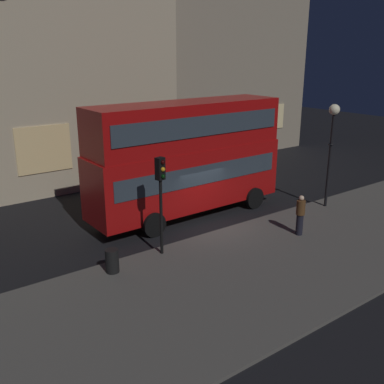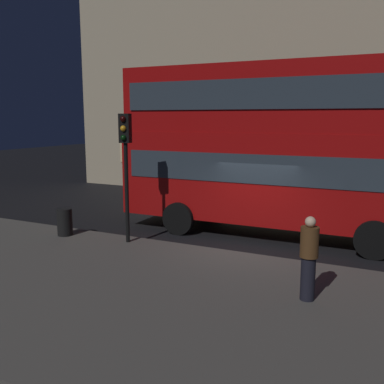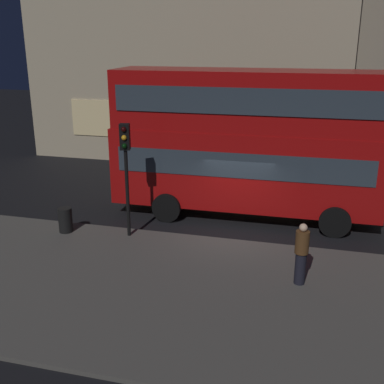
% 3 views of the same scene
% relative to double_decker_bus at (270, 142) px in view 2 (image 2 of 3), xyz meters
% --- Properties ---
extents(ground_plane, '(80.00, 80.00, 0.00)m').
position_rel_double_decker_bus_xyz_m(ground_plane, '(-0.03, -2.06, -3.10)').
color(ground_plane, black).
extents(sidewalk_slab, '(44.00, 7.33, 0.12)m').
position_rel_double_decker_bus_xyz_m(sidewalk_slab, '(-0.03, -6.23, -3.04)').
color(sidewalk_slab, '#4C4944').
rests_on(sidewalk_slab, ground).
extents(building_with_clock, '(17.28, 7.52, 15.91)m').
position_rel_double_decker_bus_xyz_m(building_with_clock, '(-4.59, 10.38, 4.85)').
color(building_with_clock, tan).
rests_on(building_with_clock, ground).
extents(double_decker_bus, '(10.03, 2.87, 5.52)m').
position_rel_double_decker_bus_xyz_m(double_decker_bus, '(0.00, 0.00, 0.00)').
color(double_decker_bus, '#9E0C0C').
rests_on(double_decker_bus, ground).
extents(traffic_light_near_kerb, '(0.37, 0.39, 3.87)m').
position_rel_double_decker_bus_xyz_m(traffic_light_near_kerb, '(-3.47, -3.15, -0.20)').
color(traffic_light_near_kerb, black).
rests_on(traffic_light_near_kerb, sidewalk_slab).
extents(pedestrian, '(0.38, 0.38, 1.78)m').
position_rel_double_decker_bus_xyz_m(pedestrian, '(2.34, -5.06, -2.07)').
color(pedestrian, black).
rests_on(pedestrian, sidewalk_slab).
extents(litter_bin, '(0.48, 0.48, 0.87)m').
position_rel_double_decker_bus_xyz_m(litter_bin, '(-5.74, -3.38, -2.55)').
color(litter_bin, black).
rests_on(litter_bin, sidewalk_slab).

